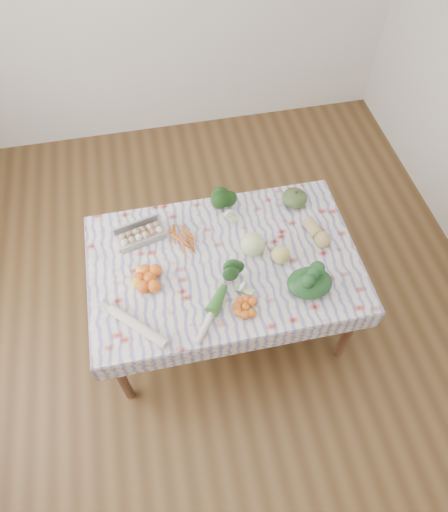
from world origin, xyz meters
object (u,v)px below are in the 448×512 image
(kabocha_squash, at_px, (295,198))
(butternut_squash, at_px, (317,232))
(grapefruit, at_px, (280,255))
(cabbage, at_px, (253,244))
(dining_table, at_px, (224,269))
(egg_carton, at_px, (141,236))

(kabocha_squash, relative_size, butternut_squash, 0.75)
(kabocha_squash, distance_m, grapefruit, 0.48)
(cabbage, relative_size, butternut_squash, 0.69)
(dining_table, relative_size, egg_carton, 5.42)
(egg_carton, bearing_deg, cabbage, -33.10)
(kabocha_squash, bearing_deg, cabbage, -138.45)
(dining_table, xyz_separation_m, egg_carton, (-0.47, 0.27, 0.12))
(cabbage, distance_m, grapefruit, 0.18)
(butternut_squash, xyz_separation_m, grapefruit, (-0.28, -0.12, 0.01))
(grapefruit, bearing_deg, dining_table, 170.10)
(dining_table, xyz_separation_m, cabbage, (0.19, 0.04, 0.16))
(kabocha_squash, bearing_deg, butternut_squash, -78.92)
(cabbage, bearing_deg, egg_carton, 161.04)
(grapefruit, bearing_deg, egg_carton, 158.21)
(butternut_squash, distance_m, grapefruit, 0.30)
(dining_table, height_order, grapefruit, grapefruit)
(cabbage, height_order, grapefruit, cabbage)
(cabbage, bearing_deg, butternut_squash, 3.22)
(dining_table, xyz_separation_m, kabocha_squash, (0.55, 0.36, 0.14))
(egg_carton, relative_size, butternut_squash, 1.33)
(dining_table, bearing_deg, grapefruit, -9.90)
(kabocha_squash, relative_size, grapefruit, 1.48)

